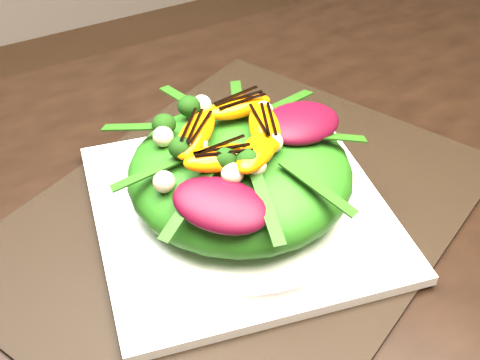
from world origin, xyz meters
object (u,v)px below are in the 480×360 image
lettuce_mound (240,172)px  dining_table (367,235)px  placemat (240,215)px  plate_base (240,210)px  salad_bowl (240,199)px  orange_segment (211,135)px

lettuce_mound → dining_table: bearing=-31.8°
placemat → plate_base: plate_base is taller
dining_table → lettuce_mound: size_ratio=7.45×
plate_base → salad_bowl: size_ratio=1.09×
placemat → salad_bowl: size_ratio=1.90×
dining_table → salad_bowl: 0.14m
lettuce_mound → orange_segment: bearing=150.4°
placemat → plate_base: bearing=-90.0°
lettuce_mound → orange_segment: (-0.02, 0.01, 0.04)m
orange_segment → plate_base: bearing=-29.6°
orange_segment → lettuce_mound: bearing=-29.6°
lettuce_mound → plate_base: bearing=0.0°
plate_base → orange_segment: orange_segment is taller
salad_bowl → orange_segment: size_ratio=3.69×
placemat → lettuce_mound: (0.00, -0.00, 0.06)m
dining_table → orange_segment: bearing=148.6°
plate_base → lettuce_mound: size_ratio=1.31×
dining_table → orange_segment: 0.20m
dining_table → placemat: (-0.11, 0.07, 0.02)m
dining_table → orange_segment: dining_table is taller
placemat → lettuce_mound: 0.06m
dining_table → lettuce_mound: 0.15m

